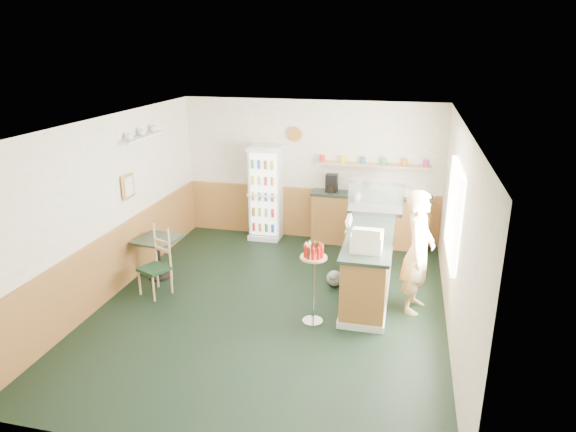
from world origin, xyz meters
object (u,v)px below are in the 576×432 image
(cash_register, at_px, (367,241))
(condiment_stand, at_px, (313,270))
(cafe_table, at_px, (158,250))
(cafe_chair, at_px, (156,259))
(drinks_fridge, at_px, (266,193))
(display_case, at_px, (376,197))
(shopkeeper, at_px, (418,252))

(cash_register, bearing_deg, condiment_stand, -150.35)
(cafe_table, relative_size, cafe_chair, 0.66)
(drinks_fridge, relative_size, display_case, 2.05)
(shopkeeper, distance_m, cafe_chair, 3.91)
(shopkeeper, height_order, condiment_stand, shopkeeper)
(display_case, relative_size, cash_register, 2.05)
(cafe_table, bearing_deg, display_case, 19.87)
(display_case, distance_m, shopkeeper, 1.57)
(shopkeeper, xyz_separation_m, cafe_table, (-4.10, 0.13, -0.41))
(drinks_fridge, relative_size, condiment_stand, 1.60)
(cafe_table, bearing_deg, shopkeeper, -1.78)
(cafe_table, height_order, cafe_chair, cafe_chair)
(drinks_fridge, distance_m, cafe_chair, 2.88)
(display_case, height_order, cafe_chair, display_case)
(display_case, relative_size, shopkeeper, 0.50)
(drinks_fridge, height_order, cash_register, drinks_fridge)
(drinks_fridge, bearing_deg, shopkeeper, -39.08)
(cafe_chair, bearing_deg, display_case, 52.99)
(drinks_fridge, relative_size, cafe_table, 2.63)
(display_case, distance_m, cafe_chair, 3.68)
(display_case, xyz_separation_m, condiment_stand, (-0.67, -2.05, -0.47))
(display_case, xyz_separation_m, shopkeeper, (0.70, -1.36, -0.36))
(drinks_fridge, xyz_separation_m, cash_register, (2.18, -2.67, 0.21))
(display_case, height_order, shopkeeper, shopkeeper)
(shopkeeper, distance_m, cafe_table, 4.12)
(display_case, height_order, cash_register, display_case)
(cash_register, distance_m, shopkeeper, 0.81)
(condiment_stand, bearing_deg, cafe_table, 163.21)
(cafe_table, xyz_separation_m, cafe_chair, (0.22, -0.47, 0.07))
(cafe_table, distance_m, cafe_chair, 0.52)
(condiment_stand, distance_m, cafe_table, 2.87)
(shopkeeper, bearing_deg, cafe_chair, 107.33)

